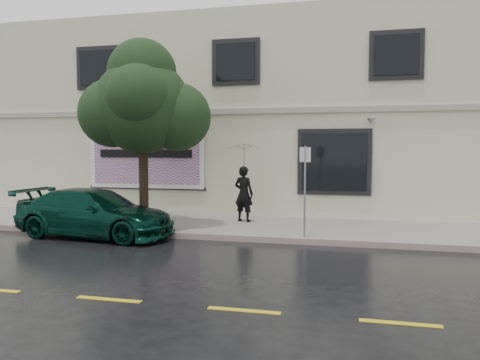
% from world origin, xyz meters
% --- Properties ---
extents(ground, '(90.00, 90.00, 0.00)m').
position_xyz_m(ground, '(0.00, 0.00, 0.00)').
color(ground, black).
rests_on(ground, ground).
extents(sidewalk, '(20.00, 3.50, 0.15)m').
position_xyz_m(sidewalk, '(0.00, 3.25, 0.07)').
color(sidewalk, gray).
rests_on(sidewalk, ground).
extents(curb, '(20.00, 0.18, 0.16)m').
position_xyz_m(curb, '(0.00, 1.50, 0.07)').
color(curb, gray).
rests_on(curb, ground).
extents(road_marking, '(19.00, 0.12, 0.01)m').
position_xyz_m(road_marking, '(0.00, -3.50, 0.01)').
color(road_marking, gold).
rests_on(road_marking, ground).
extents(building, '(20.00, 8.12, 7.00)m').
position_xyz_m(building, '(0.00, 9.00, 3.50)').
color(building, beige).
rests_on(building, ground).
extents(billboard, '(4.30, 0.16, 2.20)m').
position_xyz_m(billboard, '(-3.20, 4.92, 2.05)').
color(billboard, white).
rests_on(billboard, ground).
extents(car, '(4.61, 2.39, 1.29)m').
position_xyz_m(car, '(-3.00, 1.20, 0.65)').
color(car, black).
rests_on(car, ground).
extents(pedestrian, '(0.70, 0.56, 1.70)m').
position_xyz_m(pedestrian, '(0.55, 3.75, 1.00)').
color(pedestrian, black).
rests_on(pedestrian, sidewalk).
extents(umbrella, '(1.23, 1.23, 0.72)m').
position_xyz_m(umbrella, '(0.55, 3.75, 2.21)').
color(umbrella, black).
rests_on(umbrella, pedestrian).
extents(street_tree, '(2.69, 2.69, 4.77)m').
position_xyz_m(street_tree, '(-2.03, 2.20, 3.56)').
color(street_tree, black).
rests_on(street_tree, sidewalk).
extents(fire_hydrant, '(0.29, 0.27, 0.70)m').
position_xyz_m(fire_hydrant, '(-3.22, 1.80, 0.49)').
color(fire_hydrant, silver).
rests_on(fire_hydrant, sidewalk).
extents(sign_pole, '(0.28, 0.07, 2.30)m').
position_xyz_m(sign_pole, '(2.59, 1.70, 1.55)').
color(sign_pole, gray).
rests_on(sign_pole, sidewalk).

